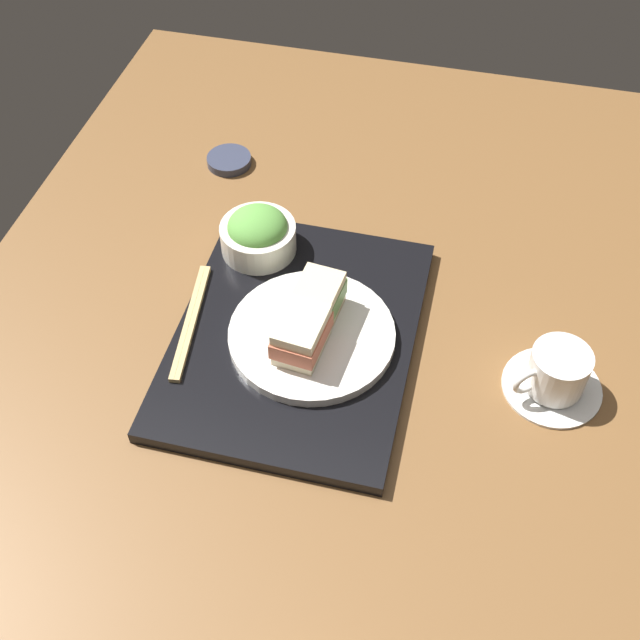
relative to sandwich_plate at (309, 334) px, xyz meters
The scene contains 9 objects.
ground_plane 4.17cm from the sandwich_plate, 154.64° to the left, with size 140.00×100.00×3.00cm, color brown.
serving_tray 2.63cm from the sandwich_plate, 105.37° to the right, with size 40.43×30.95×1.90cm, color black.
sandwich_plate is the anchor object (origin of this frame).
sandwich_near 4.54cm from the sandwich_plate, behind, with size 8.56×6.43×5.37cm.
sandwich_far 4.57cm from the sandwich_plate, ahead, with size 8.61×6.57×5.45cm.
salad_bowl 18.28cm from the sandwich_plate, 142.41° to the right, with size 10.80×10.80×6.65cm.
chopsticks_pair 15.97cm from the sandwich_plate, 85.67° to the right, with size 19.82×3.98×0.70cm.
coffee_cup 31.52cm from the sandwich_plate, 91.06° to the left, with size 12.63×12.63×6.74cm.
small_sauce_dish 40.69cm from the sandwich_plate, 147.09° to the right, with size 7.21×7.21×1.37cm, color #33384C.
Camera 1 is at (63.99, 16.37, 82.58)cm, focal length 44.53 mm.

